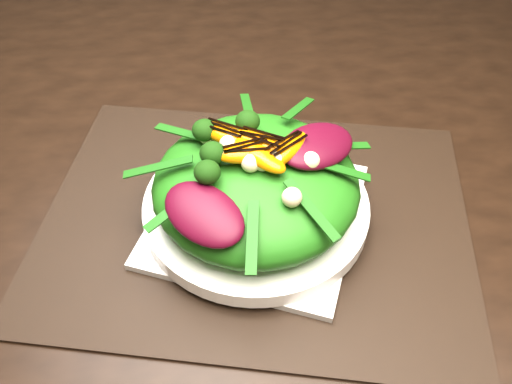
{
  "coord_description": "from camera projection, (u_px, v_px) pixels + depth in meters",
  "views": [
    {
      "loc": [
        -0.09,
        -0.58,
        1.25
      ],
      "look_at": [
        -0.05,
        -0.15,
        0.8
      ],
      "focal_mm": 38.0,
      "sensor_mm": 36.0,
      "label": 1
    }
  ],
  "objects": [
    {
      "name": "lettuce_mound",
      "position": [
        256.0,
        184.0,
        0.61
      ],
      "size": [
        0.28,
        0.28,
        0.08
      ],
      "primitive_type": "ellipsoid",
      "rotation": [
        0.0,
        0.0,
        -0.19
      ],
      "color": "#246813",
      "rests_on": "salad_bowl"
    },
    {
      "name": "balsamic_drizzle",
      "position": [
        249.0,
        135.0,
        0.58
      ],
      "size": [
        0.04,
        0.0,
        0.0
      ],
      "primitive_type": "cube",
      "rotation": [
        0.0,
        0.0,
        -0.01
      ],
      "color": "black",
      "rests_on": "orange_segment"
    },
    {
      "name": "broccoli_floret",
      "position": [
        205.0,
        130.0,
        0.6
      ],
      "size": [
        0.05,
        0.05,
        0.04
      ],
      "primitive_type": "sphere",
      "rotation": [
        0.0,
        0.0,
        -0.4
      ],
      "color": "black",
      "rests_on": "lettuce_mound"
    },
    {
      "name": "orange_segment",
      "position": [
        249.0,
        142.0,
        0.59
      ],
      "size": [
        0.07,
        0.03,
        0.02
      ],
      "primitive_type": "ellipsoid",
      "rotation": [
        0.0,
        0.0,
        -0.01
      ],
      "color": "#E06503",
      "rests_on": "lettuce_mound"
    },
    {
      "name": "macadamia_nut",
      "position": [
        299.0,
        168.0,
        0.56
      ],
      "size": [
        0.02,
        0.02,
        0.02
      ],
      "primitive_type": "sphere",
      "rotation": [
        0.0,
        0.0,
        0.11
      ],
      "color": "#CEB891",
      "rests_on": "lettuce_mound"
    },
    {
      "name": "plate_base",
      "position": [
        256.0,
        214.0,
        0.65
      ],
      "size": [
        0.3,
        0.3,
        0.01
      ],
      "primitive_type": "cube",
      "rotation": [
        0.0,
        0.0,
        -0.38
      ],
      "color": "silver",
      "rests_on": "placemat"
    },
    {
      "name": "floor",
      "position": [
        272.0,
        374.0,
        1.31
      ],
      "size": [
        4.0,
        4.0,
        0.01
      ],
      "primitive_type": "cube",
      "color": "brown",
      "rests_on": "ground"
    },
    {
      "name": "radicchio_leaf",
      "position": [
        317.0,
        146.0,
        0.59
      ],
      "size": [
        0.11,
        0.1,
        0.02
      ],
      "primitive_type": "ellipsoid",
      "rotation": [
        0.0,
        0.0,
        0.56
      ],
      "color": "#3D0615",
      "rests_on": "lettuce_mound"
    },
    {
      "name": "salad_bowl",
      "position": [
        256.0,
        206.0,
        0.64
      ],
      "size": [
        0.3,
        0.3,
        0.02
      ],
      "primitive_type": "cylinder",
      "rotation": [
        0.0,
        0.0,
        -0.14
      ],
      "color": "white",
      "rests_on": "plate_base"
    },
    {
      "name": "placemat",
      "position": [
        256.0,
        218.0,
        0.66
      ],
      "size": [
        0.58,
        0.48,
        0.0
      ],
      "primitive_type": "cube",
      "rotation": [
        0.0,
        0.0,
        -0.21
      ],
      "color": "black",
      "rests_on": "dining_table"
    },
    {
      "name": "dining_table",
      "position": [
        283.0,
        146.0,
        0.78
      ],
      "size": [
        1.6,
        0.9,
        0.75
      ],
      "primitive_type": "cube",
      "color": "black",
      "rests_on": "floor"
    }
  ]
}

